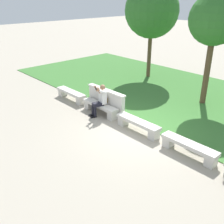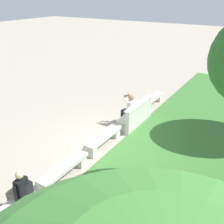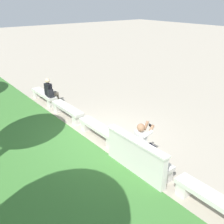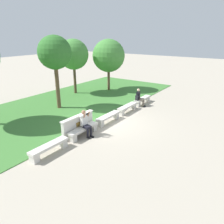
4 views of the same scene
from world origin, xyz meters
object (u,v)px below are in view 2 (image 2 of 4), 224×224
at_px(person_photographer, 129,108).
at_px(backpack, 26,189).
at_px(bench_mid, 104,138).
at_px(bench_main, 152,100).
at_px(bench_end, 2,218).
at_px(person_distant, 19,190).
at_px(bench_far, 64,170).
at_px(bench_near, 131,116).

xyz_separation_m(person_photographer, backpack, (5.61, 0.10, -0.11)).
distance_m(bench_mid, person_photographer, 2.10).
xyz_separation_m(bench_mid, backpack, (3.56, 0.02, 0.33)).
height_order(bench_main, bench_end, same).
height_order(bench_mid, backpack, backpack).
height_order(bench_mid, person_distant, person_distant).
distance_m(person_photographer, person_distant, 5.76).
height_order(bench_main, bench_mid, same).
xyz_separation_m(bench_main, bench_end, (8.62, 0.00, 0.00)).
height_order(bench_far, person_photographer, person_photographer).
xyz_separation_m(bench_near, person_distant, (5.86, -0.07, 0.37)).
bearing_deg(person_distant, bench_far, 177.59).
relative_size(bench_main, person_distant, 1.50).
bearing_deg(person_distant, backpack, 149.92).
xyz_separation_m(bench_end, backpack, (-0.75, 0.02, 0.33)).
relative_size(bench_near, bench_end, 1.00).
distance_m(bench_main, bench_near, 2.16).
xyz_separation_m(bench_end, person_photographer, (-6.36, -0.08, 0.44)).
bearing_deg(bench_main, person_photographer, -1.91).
bearing_deg(bench_main, bench_near, 0.00).
relative_size(bench_near, person_distant, 1.50).
bearing_deg(person_distant, person_photographer, -179.90).
bearing_deg(backpack, bench_end, -1.64).
height_order(person_distant, backpack, person_distant).
bearing_deg(backpack, bench_far, -179.12).
height_order(bench_near, bench_far, same).
xyz_separation_m(bench_mid, bench_end, (4.31, 0.00, 0.00)).
relative_size(bench_near, bench_far, 1.00).
bearing_deg(bench_far, bench_main, 180.00).
distance_m(bench_main, person_photographer, 2.31).
xyz_separation_m(bench_near, bench_end, (6.47, 0.00, 0.00)).
distance_m(bench_near, backpack, 5.72).
bearing_deg(bench_near, person_photographer, -35.40).
xyz_separation_m(bench_near, bench_mid, (2.16, 0.00, 0.00)).
bearing_deg(person_photographer, backpack, 0.99).
height_order(bench_far, bench_end, same).
bearing_deg(backpack, bench_main, -179.84).
relative_size(bench_end, person_distant, 1.50).
xyz_separation_m(bench_main, bench_far, (6.47, 0.00, 0.00)).
bearing_deg(backpack, bench_mid, -179.65).
height_order(bench_end, backpack, backpack).
xyz_separation_m(bench_near, backpack, (5.71, 0.02, 0.33)).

